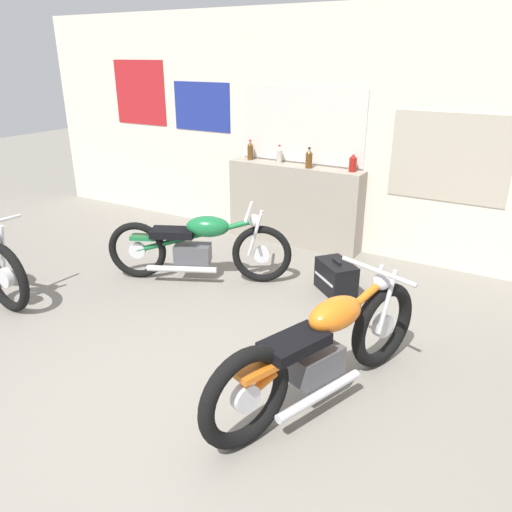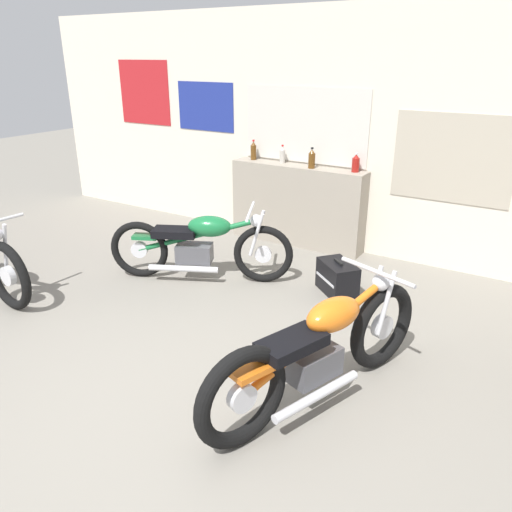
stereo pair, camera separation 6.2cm
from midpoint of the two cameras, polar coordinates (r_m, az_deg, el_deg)
ground_plane at (r=3.55m, az=-11.77°, el=-18.33°), size 24.00×24.00×0.00m
wall_back at (r=6.00m, az=11.68°, el=13.33°), size 10.00×0.07×2.80m
sill_counter at (r=6.32m, az=4.06°, el=5.80°), size 1.74×0.28×1.01m
bottle_leftmost at (r=6.52m, az=-0.94°, el=11.92°), size 0.07×0.07×0.25m
bottle_left_center at (r=6.32m, az=2.41°, el=11.47°), size 0.07×0.07×0.23m
bottle_center at (r=6.05m, az=5.77°, el=10.99°), size 0.08×0.08×0.25m
bottle_right_center at (r=5.93m, az=10.72°, el=10.39°), size 0.09×0.09×0.22m
motorcycle_orange at (r=3.48m, az=7.14°, el=-10.50°), size 0.87×1.95×0.85m
motorcycle_green at (r=5.31m, az=-6.93°, el=1.26°), size 1.81×0.99×0.80m
hard_case_black at (r=5.14m, az=8.78°, el=-2.41°), size 0.52×0.50×0.35m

